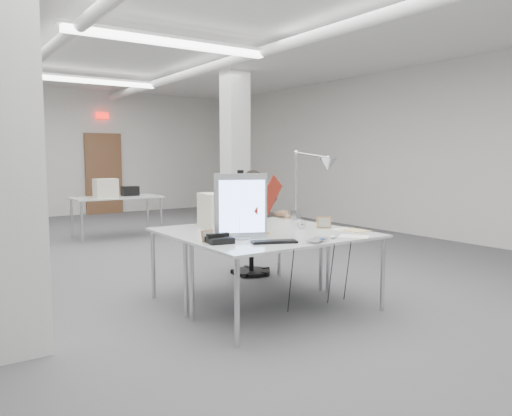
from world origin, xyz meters
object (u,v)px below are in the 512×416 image
at_px(bankers_lamp, 259,215).
at_px(beige_monitor, 221,210).
at_px(seated_person, 254,205).
at_px(office_chair, 251,238).
at_px(monitor, 241,206).
at_px(architect_lamp, 310,186).
at_px(desk_phone, 220,240).
at_px(laptop, 322,241).
at_px(desk_main, 291,239).

distance_m(bankers_lamp, beige_monitor, 0.62).
bearing_deg(seated_person, office_chair, 72.09).
distance_m(monitor, architect_lamp, 1.39).
relative_size(seated_person, monitor, 1.62).
distance_m(bankers_lamp, desk_phone, 0.63).
distance_m(monitor, laptop, 0.80).
relative_size(bankers_lamp, architect_lamp, 0.44).
xyz_separation_m(desk_phone, architect_lamp, (1.55, 0.62, 0.39)).
distance_m(desk_main, beige_monitor, 0.98).
xyz_separation_m(seated_person, beige_monitor, (-0.84, -0.61, 0.04)).
bearing_deg(laptop, desk_phone, 121.36).
relative_size(desk_main, monitor, 2.99).
height_order(bankers_lamp, beige_monitor, same).
bearing_deg(architect_lamp, desk_phone, -137.00).
relative_size(desk_main, laptop, 5.87).
height_order(desk_main, architect_lamp, architect_lamp).
bearing_deg(architect_lamp, monitor, -136.23).
distance_m(office_chair, desk_phone, 2.02).
height_order(monitor, architect_lamp, architect_lamp).
height_order(laptop, bankers_lamp, bankers_lamp).
bearing_deg(desk_phone, laptop, -21.48).
bearing_deg(beige_monitor, office_chair, 42.72).
height_order(laptop, architect_lamp, architect_lamp).
xyz_separation_m(desk_main, desk_phone, (-0.70, 0.11, 0.04)).
xyz_separation_m(bankers_lamp, beige_monitor, (-0.08, 0.61, -0.00)).
bearing_deg(laptop, architect_lamp, 26.55).
distance_m(desk_main, desk_phone, 0.71).
bearing_deg(architect_lamp, desk_main, -118.11).
relative_size(office_chair, laptop, 3.10).
distance_m(monitor, bankers_lamp, 0.35).
bearing_deg(laptop, bankers_lamp, 79.06).
height_order(desk_main, seated_person, seated_person).
xyz_separation_m(bankers_lamp, architect_lamp, (0.98, 0.41, 0.24)).
bearing_deg(seated_person, architect_lamp, -92.49).
bearing_deg(monitor, beige_monitor, 96.87).
bearing_deg(desk_phone, seated_person, 56.39).
bearing_deg(beige_monitor, seated_person, 40.55).
relative_size(monitor, bankers_lamp, 1.64).
bearing_deg(monitor, laptop, -24.05).
bearing_deg(desk_phone, office_chair, 57.37).
distance_m(office_chair, seated_person, 0.43).
xyz_separation_m(beige_monitor, architect_lamp, (1.06, -0.21, 0.24)).
bearing_deg(bankers_lamp, architect_lamp, 2.60).
height_order(seated_person, beige_monitor, seated_person).
distance_m(monitor, desk_phone, 0.40).
relative_size(desk_main, desk_phone, 8.42).
bearing_deg(beige_monitor, desk_main, -72.94).
relative_size(desk_main, office_chair, 1.89).
relative_size(desk_main, architect_lamp, 2.13).
xyz_separation_m(office_chair, laptop, (-0.55, -1.95, 0.29)).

